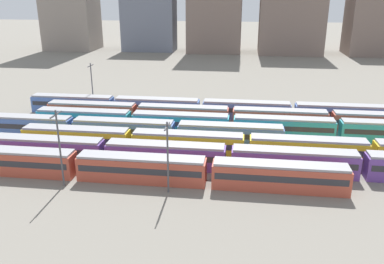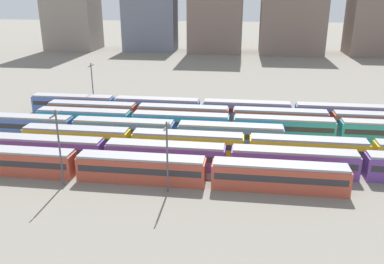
{
  "view_description": "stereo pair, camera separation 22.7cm",
  "coord_description": "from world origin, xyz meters",
  "views": [
    {
      "loc": [
        29.65,
        -49.36,
        25.17
      ],
      "look_at": [
        20.99,
        15.6,
        2.04
      ],
      "focal_mm": 37.38,
      "sensor_mm": 36.0,
      "label": 1
    },
    {
      "loc": [
        29.87,
        -49.33,
        25.17
      ],
      "look_at": [
        20.99,
        15.6,
        2.04
      ],
      "focal_mm": 37.38,
      "sensor_mm": 36.0,
      "label": 2
    }
  ],
  "objects": [
    {
      "name": "ground_plane",
      "position": [
        0.0,
        15.6,
        0.0
      ],
      "size": [
        600.0,
        600.0,
        0.0
      ],
      "primitive_type": "plane",
      "color": "slate"
    },
    {
      "name": "catenary_pole_0",
      "position": [
        5.74,
        -2.88,
        5.95
      ],
      "size": [
        0.24,
        3.2,
        10.78
      ],
      "color": "#4C4C51",
      "rests_on": "ground_plane"
    },
    {
      "name": "train_track_4",
      "position": [
        46.51,
        20.8,
        1.9
      ],
      "size": [
        112.5,
        3.06,
        3.75
      ],
      "color": "teal",
      "rests_on": "ground_plane"
    },
    {
      "name": "train_track_2",
      "position": [
        49.36,
        10.4,
        1.9
      ],
      "size": [
        112.5,
        3.06,
        3.75
      ],
      "color": "yellow",
      "rests_on": "ground_plane"
    },
    {
      "name": "train_track_5",
      "position": [
        36.71,
        26.0,
        1.9
      ],
      "size": [
        93.6,
        3.06,
        3.75
      ],
      "color": "#BC4C38",
      "rests_on": "ground_plane"
    },
    {
      "name": "distant_building_4",
      "position": [
        85.17,
        128.29,
        11.68
      ],
      "size": [
        28.47,
        18.09,
        23.36
      ],
      "primitive_type": "cube",
      "color": "#7A665B",
      "rests_on": "ground_plane"
    },
    {
      "name": "train_track_1",
      "position": [
        37.27,
        5.2,
        1.9
      ],
      "size": [
        93.6,
        3.06,
        3.75
      ],
      "color": "#6B429E",
      "rests_on": "ground_plane"
    },
    {
      "name": "train_track_6",
      "position": [
        39.75,
        31.2,
        1.9
      ],
      "size": [
        112.5,
        3.06,
        3.75
      ],
      "color": "#4C70BC",
      "rests_on": "ground_plane"
    },
    {
      "name": "catenary_pole_1",
      "position": [
        -3.87,
        34.03,
        5.75
      ],
      "size": [
        0.24,
        3.2,
        10.4
      ],
      "color": "#4C4C51",
      "rests_on": "ground_plane"
    },
    {
      "name": "train_track_3",
      "position": [
        8.74,
        15.6,
        1.9
      ],
      "size": [
        55.8,
        3.06,
        3.75
      ],
      "color": "#4C70BC",
      "rests_on": "ground_plane"
    },
    {
      "name": "distant_building_3",
      "position": [
        47.96,
        128.29,
        17.14
      ],
      "size": [
        26.15,
        19.8,
        34.28
      ],
      "primitive_type": "cube",
      "color": "#7A665B",
      "rests_on": "ground_plane"
    },
    {
      "name": "distant_building_1",
      "position": [
        -13.09,
        128.29,
        13.56
      ],
      "size": [
        22.95,
        12.34,
        27.12
      ],
      "primitive_type": "cube",
      "color": "slate",
      "rests_on": "ground_plane"
    },
    {
      "name": "catenary_pole_2",
      "position": [
        20.3,
        -2.87,
        5.46
      ],
      "size": [
        0.24,
        3.2,
        9.82
      ],
      "color": "#4C4C51",
      "rests_on": "ground_plane"
    },
    {
      "name": "train_track_0",
      "position": [
        15.98,
        0.0,
        1.9
      ],
      "size": [
        55.8,
        3.06,
        3.75
      ],
      "color": "#BC4C38",
      "rests_on": "ground_plane"
    }
  ]
}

